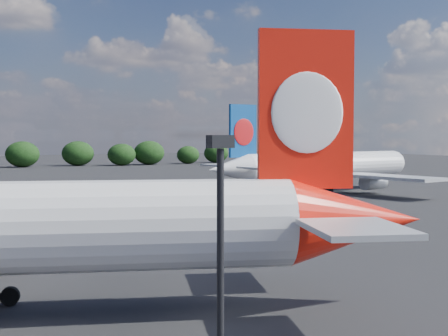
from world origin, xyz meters
TOP-DOWN VIEW (x-y plane):
  - china_southern_airliner at (63.93, 62.71)m, footprint 48.02×45.76m

SIDE VIEW (x-z plane):
  - china_southern_airliner at x=63.93m, z-range -3.06..12.60m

